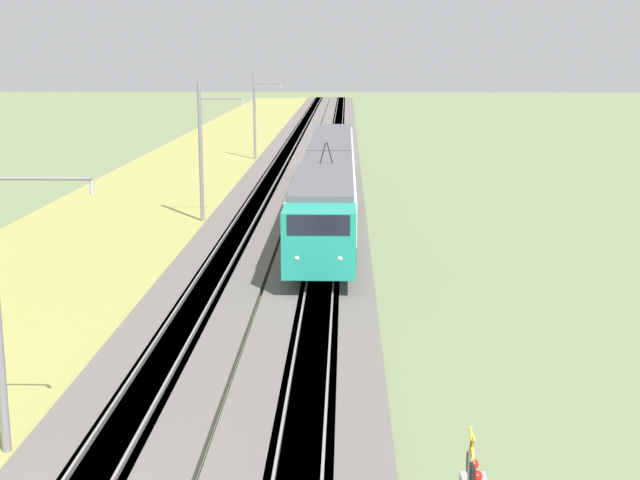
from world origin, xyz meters
TOP-DOWN VIEW (x-y plane):
  - ballast_main at (50.00, 0.00)m, footprint 240.00×4.40m
  - ballast_adjacent at (50.00, -4.55)m, footprint 240.00×4.40m
  - track_main at (50.00, 0.00)m, footprint 240.00×1.57m
  - track_adjacent at (50.00, -4.55)m, footprint 240.00×1.57m
  - grass_verge at (50.00, 6.52)m, footprint 240.00×13.23m
  - passenger_train at (37.26, -4.55)m, footprint 38.94×2.99m
  - catenary_mast_mid at (34.23, 2.49)m, footprint 0.22×2.56m
  - catenary_mast_far at (63.99, 2.49)m, footprint 0.22×2.56m

SIDE VIEW (x-z plane):
  - grass_verge at x=50.00m, z-range 0.00..0.12m
  - ballast_main at x=50.00m, z-range 0.00..0.30m
  - ballast_adjacent at x=50.00m, z-range 0.00..0.30m
  - track_main at x=50.00m, z-range -0.07..0.38m
  - track_adjacent at x=50.00m, z-range -0.07..0.38m
  - passenger_train at x=37.26m, z-range -0.16..4.76m
  - catenary_mast_far at x=63.99m, z-range 0.14..7.86m
  - catenary_mast_mid at x=34.23m, z-range 0.14..8.03m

